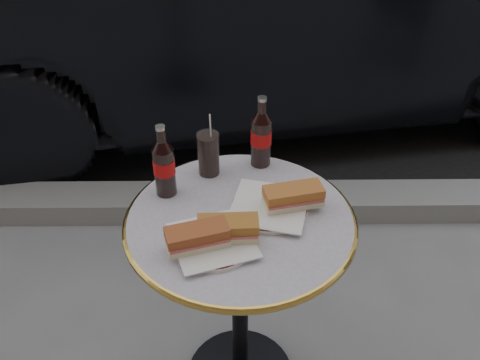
{
  "coord_description": "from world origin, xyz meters",
  "views": [
    {
      "loc": [
        -0.01,
        -1.08,
        1.66
      ],
      "look_at": [
        0.0,
        0.05,
        0.82
      ],
      "focal_mm": 40.0,
      "sensor_mm": 36.0,
      "label": 1
    }
  ],
  "objects_px": {
    "bistro_table": "(240,308)",
    "plate_right": "(269,208)",
    "cola_bottle_right": "(261,131)",
    "cola_glass": "(208,154)",
    "plate_left": "(213,242)",
    "cola_bottle_left": "(164,161)"
  },
  "relations": [
    {
      "from": "bistro_table",
      "to": "plate_right",
      "type": "bearing_deg",
      "value": 22.98
    },
    {
      "from": "cola_bottle_right",
      "to": "cola_glass",
      "type": "xyz_separation_m",
      "value": [
        -0.15,
        -0.05,
        -0.05
      ]
    },
    {
      "from": "plate_right",
      "to": "cola_bottle_right",
      "type": "xyz_separation_m",
      "value": [
        -0.01,
        0.22,
        0.11
      ]
    },
    {
      "from": "plate_left",
      "to": "cola_bottle_right",
      "type": "bearing_deg",
      "value": 69.35
    },
    {
      "from": "plate_right",
      "to": "cola_bottle_right",
      "type": "relative_size",
      "value": 0.93
    },
    {
      "from": "bistro_table",
      "to": "cola_glass",
      "type": "height_order",
      "value": "cola_glass"
    },
    {
      "from": "cola_bottle_left",
      "to": "cola_bottle_right",
      "type": "height_order",
      "value": "cola_bottle_right"
    },
    {
      "from": "cola_bottle_right",
      "to": "cola_bottle_left",
      "type": "bearing_deg",
      "value": -152.43
    },
    {
      "from": "plate_right",
      "to": "cola_bottle_right",
      "type": "distance_m",
      "value": 0.24
    },
    {
      "from": "plate_left",
      "to": "cola_bottle_right",
      "type": "relative_size",
      "value": 0.91
    },
    {
      "from": "plate_right",
      "to": "cola_glass",
      "type": "xyz_separation_m",
      "value": [
        -0.17,
        0.17,
        0.06
      ]
    },
    {
      "from": "cola_bottle_left",
      "to": "cola_glass",
      "type": "bearing_deg",
      "value": 39.26
    },
    {
      "from": "plate_left",
      "to": "cola_bottle_left",
      "type": "bearing_deg",
      "value": 122.92
    },
    {
      "from": "cola_glass",
      "to": "plate_left",
      "type": "bearing_deg",
      "value": -86.14
    },
    {
      "from": "bistro_table",
      "to": "cola_glass",
      "type": "xyz_separation_m",
      "value": [
        -0.09,
        0.21,
        0.43
      ]
    },
    {
      "from": "bistro_table",
      "to": "cola_bottle_right",
      "type": "bearing_deg",
      "value": 75.77
    },
    {
      "from": "cola_bottle_left",
      "to": "cola_bottle_right",
      "type": "bearing_deg",
      "value": 27.57
    },
    {
      "from": "bistro_table",
      "to": "plate_right",
      "type": "relative_size",
      "value": 3.49
    },
    {
      "from": "cola_glass",
      "to": "cola_bottle_right",
      "type": "bearing_deg",
      "value": 16.63
    },
    {
      "from": "plate_left",
      "to": "cola_bottle_left",
      "type": "relative_size",
      "value": 0.94
    },
    {
      "from": "plate_left",
      "to": "cola_glass",
      "type": "height_order",
      "value": "cola_glass"
    },
    {
      "from": "plate_left",
      "to": "plate_right",
      "type": "xyz_separation_m",
      "value": [
        0.15,
        0.13,
        0.0
      ]
    }
  ]
}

